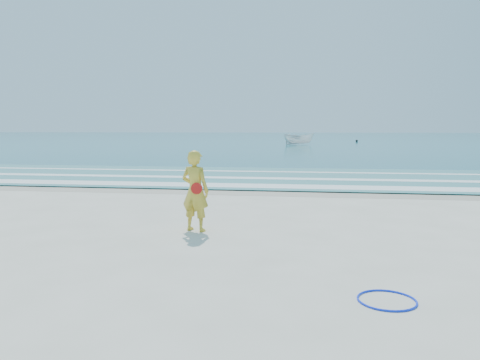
# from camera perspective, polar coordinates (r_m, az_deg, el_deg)

# --- Properties ---
(ground) EXTENTS (400.00, 400.00, 0.00)m
(ground) POSITION_cam_1_polar(r_m,az_deg,el_deg) (9.30, -7.90, -8.83)
(ground) COLOR silver
(ground) RESTS_ON ground
(wet_sand) EXTENTS (400.00, 2.40, 0.00)m
(wet_sand) POSITION_cam_1_polar(r_m,az_deg,el_deg) (17.96, 0.17, -1.35)
(wet_sand) COLOR #B2A893
(wet_sand) RESTS_ON ground
(ocean) EXTENTS (400.00, 190.00, 0.04)m
(ocean) POSITION_cam_1_polar(r_m,az_deg,el_deg) (113.66, 7.15, 5.19)
(ocean) COLOR #19727F
(ocean) RESTS_ON ground
(shallow) EXTENTS (400.00, 10.00, 0.01)m
(shallow) POSITION_cam_1_polar(r_m,az_deg,el_deg) (22.88, 1.97, 0.44)
(shallow) COLOR #59B7AD
(shallow) RESTS_ON ocean
(foam_near) EXTENTS (400.00, 1.40, 0.01)m
(foam_near) POSITION_cam_1_polar(r_m,az_deg,el_deg) (19.23, 0.73, -0.68)
(foam_near) COLOR white
(foam_near) RESTS_ON shallow
(foam_mid) EXTENTS (400.00, 0.90, 0.01)m
(foam_mid) POSITION_cam_1_polar(r_m,az_deg,el_deg) (22.09, 1.73, 0.24)
(foam_mid) COLOR white
(foam_mid) RESTS_ON shallow
(foam_far) EXTENTS (400.00, 0.60, 0.01)m
(foam_far) POSITION_cam_1_polar(r_m,az_deg,el_deg) (25.35, 2.60, 1.04)
(foam_far) COLOR white
(foam_far) RESTS_ON shallow
(hoop) EXTENTS (1.02, 1.02, 0.03)m
(hoop) POSITION_cam_1_polar(r_m,az_deg,el_deg) (7.12, 17.47, -13.79)
(hoop) COLOR #0D2DF7
(hoop) RESTS_ON ground
(boat) EXTENTS (4.32, 2.03, 1.61)m
(boat) POSITION_cam_1_polar(r_m,az_deg,el_deg) (65.78, 7.19, 5.02)
(boat) COLOR white
(boat) RESTS_ON ocean
(buoy) EXTENTS (0.38, 0.38, 0.38)m
(buoy) POSITION_cam_1_polar(r_m,az_deg,el_deg) (78.89, 14.04, 4.66)
(buoy) COLOR black
(buoy) RESTS_ON ocean
(woman) EXTENTS (0.80, 0.64, 1.91)m
(woman) POSITION_cam_1_polar(r_m,az_deg,el_deg) (11.02, -5.49, -1.32)
(woman) COLOR gold
(woman) RESTS_ON ground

